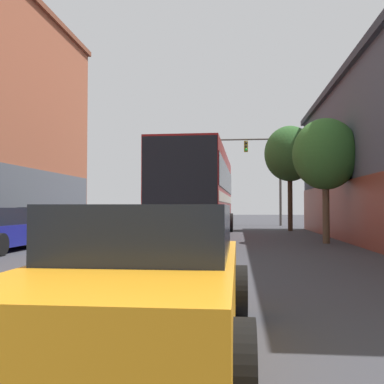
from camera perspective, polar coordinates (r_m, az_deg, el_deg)
lane_center_line at (r=18.61m, az=-4.66°, el=-6.03°), size 0.14×49.44×0.01m
bus at (r=20.76m, az=0.83°, el=0.22°), size 3.11×12.02×3.78m
hatchback_foreground at (r=4.40m, az=-5.73°, el=-10.86°), size 1.97×4.22×1.36m
parked_car_left_mid at (r=19.55m, az=-17.65°, el=-3.90°), size 2.16×4.41×1.33m
parked_car_left_far at (r=31.84m, az=-7.22°, el=-3.18°), size 2.00×4.40×1.34m
traffic_signal_gantry at (r=33.16m, az=6.39°, el=4.29°), size 8.34×0.36×6.60m
street_tree_near at (r=17.41m, az=16.58°, el=4.58°), size 2.41×2.17×4.63m
street_tree_far at (r=26.06m, az=12.32°, el=4.73°), size 2.86×2.57×5.94m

